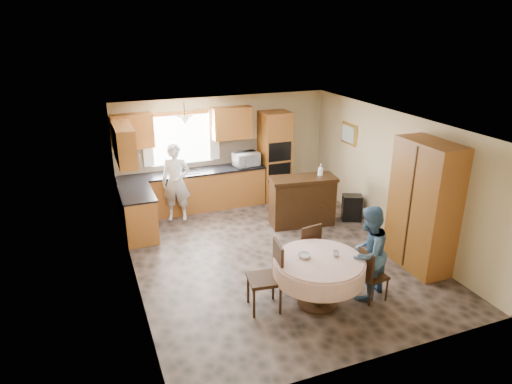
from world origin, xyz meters
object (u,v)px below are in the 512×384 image
Objects in this scene: oven_tower at (274,156)px; chair_right at (370,272)px; chair_back at (307,247)px; dining_table at (319,269)px; chair_left at (270,273)px; cupboard at (424,206)px; sideboard at (302,202)px; person_dining at (368,253)px; person_sink at (176,182)px.

chair_right is at bearing -94.57° from oven_tower.
chair_back is 1.15m from chair_right.
chair_left is at bearing 165.60° from dining_table.
dining_table is (-2.22, -0.42, -0.52)m from cupboard.
oven_tower is 4.57m from chair_right.
oven_tower is 0.94× the size of cupboard.
sideboard is 3.12m from chair_left.
chair_left is (-1.81, -2.54, 0.10)m from sideboard.
chair_right is at bearing -87.80° from sideboard.
chair_right is (-0.30, -2.90, -0.02)m from sideboard.
cupboard is (1.07, -3.92, 0.07)m from oven_tower.
chair_right is (-1.43, -0.60, -0.65)m from cupboard.
oven_tower is 1.53× the size of sideboard.
chair_back reaches higher than dining_table.
chair_back is 1.09m from person_dining.
person_sink reaches higher than dining_table.
person_dining is at bearing -11.11° from chair_right.
dining_table is 0.74m from chair_left.
oven_tower is 1.97× the size of chair_left.
chair_left is at bearing -114.21° from oven_tower.
oven_tower is 1.54× the size of dining_table.
person_sink is (-2.10, 4.13, 0.37)m from chair_right.
chair_left is at bearing 71.61° from chair_right.
chair_left is 1.55m from chair_right.
dining_table is 1.28× the size of chair_left.
cupboard reaches higher than oven_tower.
chair_left is 0.71× the size of person_dining.
sideboard is 2.08m from chair_back.
oven_tower is at bearing -113.61° from chair_back.
cupboard is 2.61× the size of chair_right.
chair_right is at bearing 84.36° from chair_left.
person_dining reaches higher than chair_right.
cupboard is at bearing -25.80° from person_sink.
chair_back is at bearing 168.31° from cupboard.
cupboard reaches higher than dining_table.
chair_back is (-0.86, -1.89, 0.04)m from sideboard.
person_sink is 1.12× the size of person_dining.
oven_tower is 3.66m from chair_back.
dining_table is (-1.10, -2.72, 0.12)m from sideboard.
person_sink reaches higher than chair_back.
dining_table is 1.43× the size of chair_back.
chair_left is (-0.72, 0.18, -0.02)m from dining_table.
sideboard is at bearing -92.00° from oven_tower.
chair_left reaches higher than dining_table.
chair_back is at bearing -104.70° from oven_tower.
sideboard is 0.82× the size of person_sink.
oven_tower is 4.44m from person_dining.
sideboard is 2.64m from cupboard.
sideboard is 2.91m from chair_right.
dining_table is at bearing 65.48° from chair_back.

